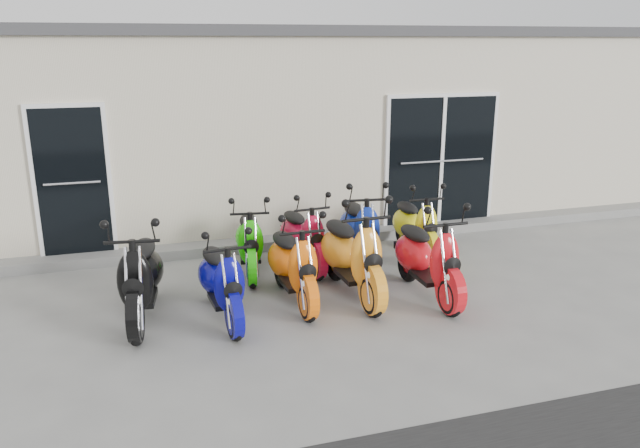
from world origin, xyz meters
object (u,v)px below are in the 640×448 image
Objects in this scene: scooter_front_black at (140,265)px; scooter_back_green at (249,232)px; scooter_front_red at (428,247)px; scooter_back_yellow at (416,218)px; scooter_front_blue at (221,271)px; scooter_back_red at (303,228)px; scooter_front_orange_a at (293,254)px; scooter_front_orange_b at (352,244)px; scooter_back_blue at (360,221)px.

scooter_back_green is at bearing 45.64° from scooter_front_black.
scooter_back_yellow is at bearing 69.84° from scooter_front_red.
scooter_front_blue is 1.03× the size of scooter_back_red.
scooter_back_red is at bearing 41.65° from scooter_front_blue.
scooter_front_orange_a is 1.06× the size of scooter_back_green.
scooter_back_green is 0.99× the size of scooter_back_yellow.
scooter_back_green is (0.59, 1.41, -0.01)m from scooter_front_blue.
scooter_front_red is (0.90, -0.29, -0.04)m from scooter_front_orange_b.
scooter_front_orange_b reaches higher than scooter_back_yellow.
scooter_back_blue is (1.59, -0.08, 0.06)m from scooter_back_green.
scooter_front_black is at bearing -160.85° from scooter_back_yellow.
scooter_back_green is at bearing 129.60° from scooter_front_orange_b.
scooter_back_red is at bearing 35.09° from scooter_front_black.
scooter_back_yellow is (2.51, -0.01, 0.00)m from scooter_back_green.
scooter_back_blue reaches higher than scooter_back_red.
scooter_back_yellow is (3.10, 1.40, -0.01)m from scooter_front_blue.
scooter_front_blue is at bearing -104.40° from scooter_back_green.
scooter_front_black is 1.87m from scooter_back_green.
scooter_front_red is (1.66, -0.32, 0.03)m from scooter_front_orange_a.
scooter_back_yellow is (0.92, 0.07, -0.05)m from scooter_back_blue.
scooter_front_blue is 2.56m from scooter_back_blue.
scooter_front_blue is (0.88, -0.27, -0.07)m from scooter_front_black.
scooter_front_red reaches higher than scooter_back_red.
scooter_front_red is 2.47m from scooter_back_green.
scooter_front_blue is 1.68m from scooter_front_orange_b.
scooter_front_orange_a reaches higher than scooter_back_green.
scooter_back_green is at bearing -175.52° from scooter_back_blue.
scooter_front_orange_a is 0.96× the size of scooter_front_red.
scooter_back_yellow is at bearing 37.05° from scooter_front_orange_b.
scooter_front_orange_a reaches higher than scooter_back_red.
scooter_back_blue reaches higher than scooter_front_blue.
scooter_front_black reaches higher than scooter_back_yellow.
scooter_back_red is at bearing 102.02° from scooter_front_orange_b.
scooter_back_blue reaches higher than scooter_back_yellow.
scooter_back_red is (1.36, 1.41, -0.02)m from scooter_front_blue.
scooter_back_green is at bearing -176.87° from scooter_back_yellow.
scooter_front_blue is at bearing -166.86° from scooter_front_orange_a.
scooter_front_orange_a is at bearing -132.28° from scooter_back_blue.
scooter_front_blue is at bearing 178.06° from scooter_front_red.
scooter_front_orange_b is 0.95m from scooter_front_red.
scooter_front_orange_a reaches higher than scooter_back_yellow.
scooter_front_black is 1.14× the size of scooter_back_red.
scooter_front_orange_b is at bearing -4.23° from scooter_front_orange_a.
scooter_back_blue is at bearing -11.41° from scooter_back_red.
scooter_front_orange_a is at bearing -116.42° from scooter_back_red.
scooter_front_orange_a is at bearing 168.71° from scooter_front_red.
scooter_front_black is 1.02× the size of scooter_front_red.
scooter_front_orange_b is (2.55, -0.05, 0.03)m from scooter_front_black.
scooter_front_orange_b reaches higher than scooter_back_green.
scooter_back_green is 0.91× the size of scooter_back_blue.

